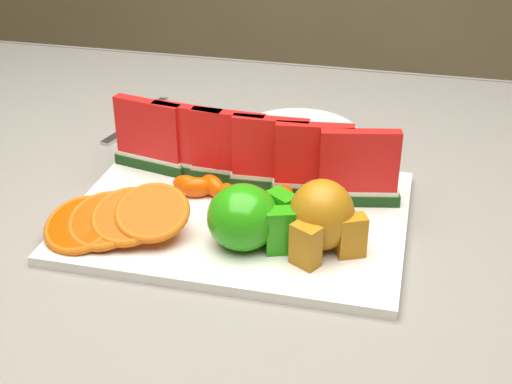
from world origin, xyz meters
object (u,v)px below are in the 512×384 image
platter (239,215)px  pear_cluster (322,218)px  side_plate (299,134)px  fork (140,121)px  apple_cluster (250,218)px

platter → pear_cluster: pear_cluster is taller
side_plate → fork: side_plate is taller
side_plate → apple_cluster: bearing=-89.6°
pear_cluster → platter: bearing=153.3°
pear_cluster → side_plate: bearing=104.9°
platter → fork: platter is taller
platter → apple_cluster: bearing=-65.9°
platter → fork: size_ratio=2.06×
pear_cluster → side_plate: 0.32m
apple_cluster → side_plate: bearing=90.4°
pear_cluster → apple_cluster: bearing=-172.6°
apple_cluster → pear_cluster: (0.08, 0.01, 0.01)m
apple_cluster → fork: 0.41m
platter → fork: bearing=132.5°
pear_cluster → side_plate: size_ratio=0.43×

